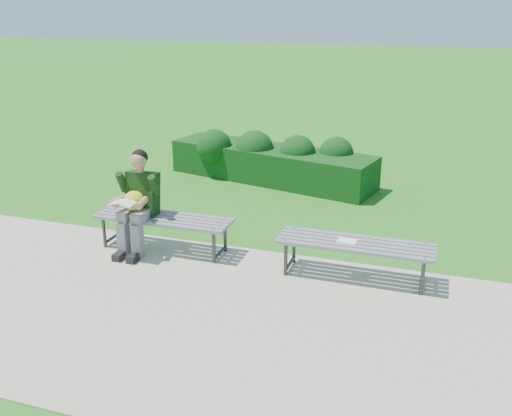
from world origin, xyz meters
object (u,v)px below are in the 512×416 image
(hedge, at_px, (271,160))
(paper_sheet, at_px, (347,241))
(seated_boy, at_px, (138,199))
(bench_left, at_px, (163,221))
(bench_right, at_px, (355,247))

(hedge, height_order, paper_sheet, hedge)
(seated_boy, xyz_separation_m, paper_sheet, (2.69, 0.05, -0.24))
(bench_left, distance_m, bench_right, 2.49)
(hedge, bearing_deg, seated_boy, -101.16)
(hedge, xyz_separation_m, seated_boy, (-0.70, -3.57, 0.33))
(hedge, xyz_separation_m, paper_sheet, (1.99, -3.51, 0.08))
(bench_right, relative_size, seated_boy, 1.37)
(hedge, relative_size, bench_right, 2.20)
(hedge, xyz_separation_m, bench_left, (-0.40, -3.47, 0.03))
(bench_right, relative_size, paper_sheet, 7.76)
(seated_boy, bearing_deg, bench_right, 1.04)
(bench_left, relative_size, seated_boy, 1.37)
(hedge, distance_m, paper_sheet, 4.04)
(bench_left, distance_m, seated_boy, 0.43)
(seated_boy, height_order, paper_sheet, seated_boy)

